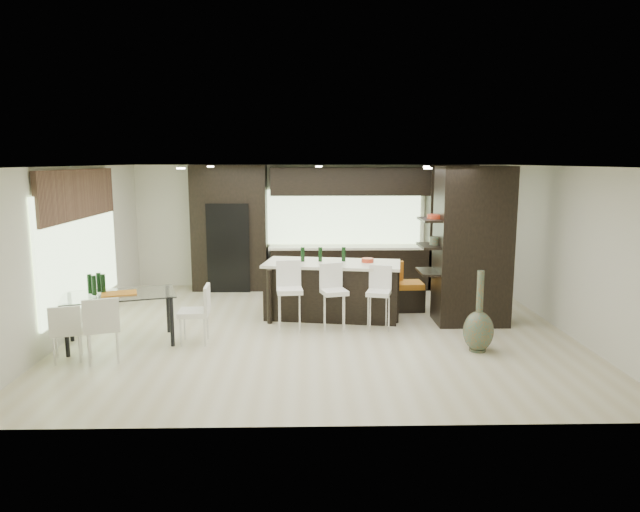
{
  "coord_description": "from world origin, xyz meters",
  "views": [
    {
      "loc": [
        -0.22,
        -9.16,
        2.79
      ],
      "look_at": [
        0.0,
        0.6,
        1.15
      ],
      "focal_mm": 32.0,
      "sensor_mm": 36.0,
      "label": 1
    }
  ],
  "objects_px": {
    "stool_left": "(290,303)",
    "chair_end": "(194,317)",
    "bench": "(386,296)",
    "dining_table": "(121,319)",
    "chair_far": "(67,334)",
    "chair_near": "(103,331)",
    "floor_vase": "(479,311)",
    "kitchen_island": "(332,290)",
    "stool_mid": "(334,304)",
    "stool_right": "(378,304)"
  },
  "relations": [
    {
      "from": "stool_left",
      "to": "floor_vase",
      "type": "bearing_deg",
      "value": -27.52
    },
    {
      "from": "kitchen_island",
      "to": "chair_far",
      "type": "xyz_separation_m",
      "value": [
        -3.82,
        -2.21,
        -0.12
      ]
    },
    {
      "from": "stool_right",
      "to": "floor_vase",
      "type": "distance_m",
      "value": 1.76
    },
    {
      "from": "stool_left",
      "to": "dining_table",
      "type": "distance_m",
      "value": 2.65
    },
    {
      "from": "kitchen_island",
      "to": "bench",
      "type": "height_order",
      "value": "kitchen_island"
    },
    {
      "from": "chair_near",
      "to": "floor_vase",
      "type": "bearing_deg",
      "value": -15.11
    },
    {
      "from": "stool_left",
      "to": "chair_far",
      "type": "height_order",
      "value": "stool_left"
    },
    {
      "from": "stool_right",
      "to": "kitchen_island",
      "type": "bearing_deg",
      "value": 148.04
    },
    {
      "from": "stool_right",
      "to": "dining_table",
      "type": "relative_size",
      "value": 0.53
    },
    {
      "from": "bench",
      "to": "chair_end",
      "type": "xyz_separation_m",
      "value": [
        -3.22,
        -1.91,
        0.15
      ]
    },
    {
      "from": "chair_end",
      "to": "bench",
      "type": "bearing_deg",
      "value": -62.34
    },
    {
      "from": "stool_mid",
      "to": "dining_table",
      "type": "bearing_deg",
      "value": 175.65
    },
    {
      "from": "stool_mid",
      "to": "stool_right",
      "type": "xyz_separation_m",
      "value": [
        0.74,
        0.01,
        -0.02
      ]
    },
    {
      "from": "stool_right",
      "to": "chair_near",
      "type": "bearing_deg",
      "value": -144.85
    },
    {
      "from": "bench",
      "to": "dining_table",
      "type": "xyz_separation_m",
      "value": [
        -4.34,
        -1.91,
        0.12
      ]
    },
    {
      "from": "stool_left",
      "to": "stool_right",
      "type": "xyz_separation_m",
      "value": [
        1.47,
        0.02,
        -0.04
      ]
    },
    {
      "from": "stool_mid",
      "to": "chair_near",
      "type": "xyz_separation_m",
      "value": [
        -3.31,
        -1.43,
        -0.01
      ]
    },
    {
      "from": "stool_left",
      "to": "dining_table",
      "type": "xyz_separation_m",
      "value": [
        -2.57,
        -0.65,
        -0.07
      ]
    },
    {
      "from": "chair_near",
      "to": "stool_mid",
      "type": "bearing_deg",
      "value": 4.97
    },
    {
      "from": "stool_mid",
      "to": "chair_far",
      "type": "distance_m",
      "value": 4.07
    },
    {
      "from": "stool_mid",
      "to": "chair_end",
      "type": "distance_m",
      "value": 2.28
    },
    {
      "from": "dining_table",
      "to": "chair_far",
      "type": "bearing_deg",
      "value": -141.98
    },
    {
      "from": "dining_table",
      "to": "chair_far",
      "type": "xyz_separation_m",
      "value": [
        -0.51,
        -0.74,
        -0.01
      ]
    },
    {
      "from": "floor_vase",
      "to": "chair_end",
      "type": "xyz_separation_m",
      "value": [
        -4.26,
        0.46,
        -0.19
      ]
    },
    {
      "from": "stool_right",
      "to": "floor_vase",
      "type": "bearing_deg",
      "value": -24.46
    },
    {
      "from": "stool_right",
      "to": "chair_far",
      "type": "xyz_separation_m",
      "value": [
        -4.55,
        -1.41,
        -0.05
      ]
    },
    {
      "from": "kitchen_island",
      "to": "chair_near",
      "type": "xyz_separation_m",
      "value": [
        -3.31,
        -2.24,
        -0.06
      ]
    },
    {
      "from": "stool_mid",
      "to": "chair_end",
      "type": "bearing_deg",
      "value": -178.87
    },
    {
      "from": "chair_near",
      "to": "kitchen_island",
      "type": "bearing_deg",
      "value": 15.72
    },
    {
      "from": "dining_table",
      "to": "bench",
      "type": "bearing_deg",
      "value": 6.09
    },
    {
      "from": "stool_left",
      "to": "chair_near",
      "type": "distance_m",
      "value": 2.94
    },
    {
      "from": "kitchen_island",
      "to": "chair_end",
      "type": "xyz_separation_m",
      "value": [
        -2.19,
        -1.47,
        -0.08
      ]
    },
    {
      "from": "dining_table",
      "to": "chair_near",
      "type": "xyz_separation_m",
      "value": [
        0.0,
        -0.77,
        0.04
      ]
    },
    {
      "from": "kitchen_island",
      "to": "chair_end",
      "type": "distance_m",
      "value": 2.64
    },
    {
      "from": "bench",
      "to": "chair_near",
      "type": "relative_size",
      "value": 1.59
    },
    {
      "from": "stool_mid",
      "to": "chair_far",
      "type": "relative_size",
      "value": 1.16
    },
    {
      "from": "kitchen_island",
      "to": "dining_table",
      "type": "relative_size",
      "value": 1.47
    },
    {
      "from": "stool_left",
      "to": "chair_end",
      "type": "relative_size",
      "value": 1.11
    },
    {
      "from": "stool_left",
      "to": "stool_mid",
      "type": "height_order",
      "value": "stool_left"
    },
    {
      "from": "floor_vase",
      "to": "chair_end",
      "type": "height_order",
      "value": "floor_vase"
    },
    {
      "from": "chair_far",
      "to": "chair_near",
      "type": "bearing_deg",
      "value": -21.82
    },
    {
      "from": "bench",
      "to": "chair_far",
      "type": "bearing_deg",
      "value": -154.07
    },
    {
      "from": "bench",
      "to": "chair_end",
      "type": "distance_m",
      "value": 3.75
    },
    {
      "from": "stool_mid",
      "to": "bench",
      "type": "distance_m",
      "value": 1.63
    },
    {
      "from": "chair_near",
      "to": "chair_end",
      "type": "height_order",
      "value": "chair_near"
    },
    {
      "from": "stool_right",
      "to": "chair_end",
      "type": "bearing_deg",
      "value": -151.62
    },
    {
      "from": "stool_left",
      "to": "chair_far",
      "type": "relative_size",
      "value": 1.22
    },
    {
      "from": "dining_table",
      "to": "chair_far",
      "type": "relative_size",
      "value": 2.13
    },
    {
      "from": "chair_far",
      "to": "kitchen_island",
      "type": "bearing_deg",
      "value": 11.63
    },
    {
      "from": "floor_vase",
      "to": "chair_near",
      "type": "bearing_deg",
      "value": -176.69
    }
  ]
}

